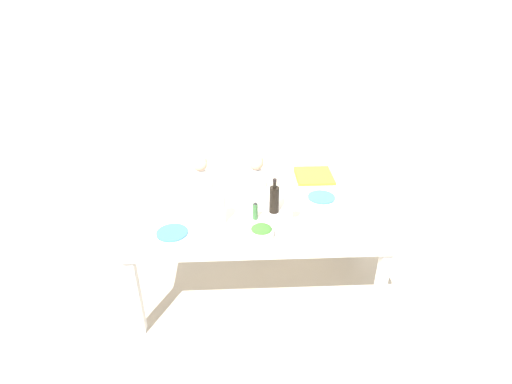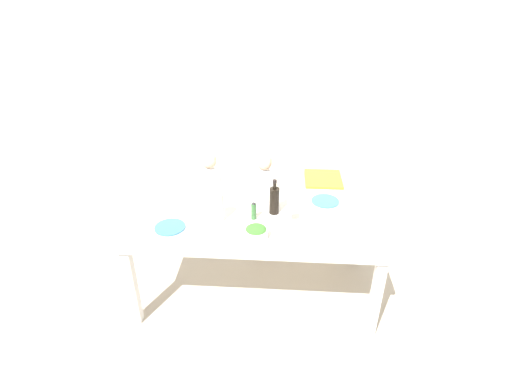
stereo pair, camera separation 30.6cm
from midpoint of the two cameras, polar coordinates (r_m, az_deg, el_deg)
ground_plane at (r=3.53m, az=-2.49°, el=-13.61°), size 14.00×14.00×0.00m
wall_back at (r=4.13m, az=-3.07°, el=14.39°), size 10.00×0.06×2.70m
dining_table at (r=3.13m, az=-2.74°, el=-4.90°), size 1.90×0.97×0.72m
chair_far_left at (r=3.93m, az=-9.77°, el=-2.17°), size 0.40×0.43×0.45m
chair_far_center at (r=3.90m, az=-2.23°, el=-2.02°), size 0.40×0.43×0.45m
chair_right_highchair at (r=3.85m, az=5.95°, el=0.43°), size 0.34×0.37×0.70m
person_child_left at (r=3.79m, az=-10.14°, el=1.76°), size 0.21×0.15×0.46m
person_child_center at (r=3.76m, az=-2.32°, el=1.95°), size 0.21×0.15×0.46m
wine_bottle at (r=3.09m, az=-0.20°, el=-1.09°), size 0.08×0.08×0.29m
paper_towel_roll at (r=2.98m, az=-8.29°, el=-2.55°), size 0.11×0.11×0.23m
wine_glass_near at (r=2.99m, az=2.36°, el=-2.17°), size 0.07×0.07×0.17m
salad_bowl_large at (r=2.84m, az=-2.30°, el=-5.78°), size 0.18×0.18×0.09m
dinner_plate_front_left at (r=2.99m, az=-14.79°, el=-5.73°), size 0.23×0.23×0.01m
dinner_plate_back_left at (r=3.33m, az=-10.71°, el=-1.44°), size 0.23×0.23×0.01m
dinner_plate_back_right at (r=3.36m, az=6.79°, el=-0.81°), size 0.23×0.23×0.01m
dinner_plate_front_right at (r=2.95m, az=7.57°, el=-5.45°), size 0.23×0.23×0.01m
condiment_bottle_hot_sauce at (r=3.03m, az=-3.01°, el=-2.77°), size 0.04×0.04×0.15m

